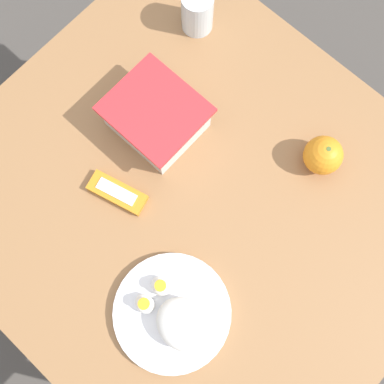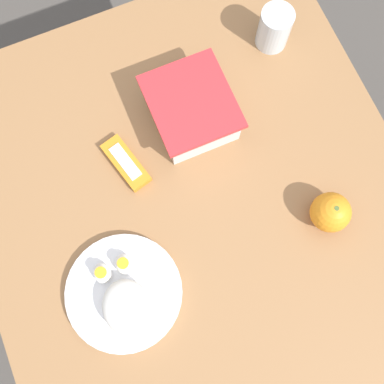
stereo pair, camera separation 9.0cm
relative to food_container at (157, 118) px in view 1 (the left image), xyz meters
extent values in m
plane|color=#4C4742|center=(0.17, -0.07, -0.81)|extent=(10.00, 10.00, 0.00)
cube|color=#996B42|center=(0.17, -0.07, -0.05)|extent=(0.99, 0.90, 0.03)
cylinder|color=brown|center=(-0.27, 0.33, -0.44)|extent=(0.05, 0.05, 0.74)
cube|color=white|center=(0.00, 0.00, 0.00)|extent=(0.17, 0.15, 0.07)
cube|color=#CCBC84|center=(0.00, 0.00, -0.01)|extent=(0.16, 0.14, 0.04)
cube|color=red|center=(0.00, 0.00, 0.04)|extent=(0.19, 0.17, 0.01)
ellipsoid|color=gray|center=(-0.05, -0.01, 0.00)|extent=(0.05, 0.05, 0.03)
ellipsoid|color=gray|center=(0.05, -0.02, 0.00)|extent=(0.06, 0.05, 0.03)
sphere|color=orange|center=(0.31, 0.17, 0.00)|extent=(0.08, 0.08, 0.08)
cylinder|color=#4C662D|center=(0.31, 0.17, 0.04)|extent=(0.01, 0.01, 0.00)
cylinder|color=white|center=(0.29, -0.26, -0.03)|extent=(0.23, 0.23, 0.02)
ellipsoid|color=white|center=(0.32, -0.26, 0.01)|extent=(0.11, 0.09, 0.05)
ellipsoid|color=white|center=(0.24, -0.29, 0.00)|extent=(0.04, 0.03, 0.03)
cylinder|color=#F4A823|center=(0.24, -0.29, 0.01)|extent=(0.02, 0.02, 0.01)
ellipsoid|color=white|center=(0.24, -0.24, 0.00)|extent=(0.04, 0.03, 0.03)
cylinder|color=#F4A823|center=(0.24, -0.24, 0.01)|extent=(0.02, 0.02, 0.01)
cube|color=orange|center=(0.04, -0.17, -0.03)|extent=(0.13, 0.08, 0.02)
cube|color=white|center=(0.04, -0.17, -0.02)|extent=(0.09, 0.05, 0.00)
cylinder|color=silver|center=(-0.10, 0.24, 0.01)|extent=(0.07, 0.07, 0.10)
camera|label=1|loc=(0.30, -0.22, 0.87)|focal=42.00mm
camera|label=2|loc=(0.35, -0.15, 0.87)|focal=42.00mm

